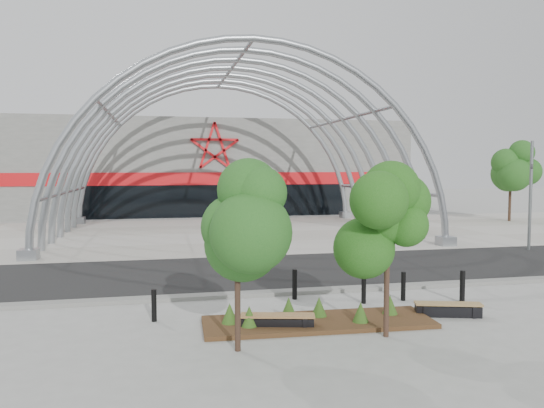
% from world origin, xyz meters
% --- Properties ---
extents(ground, '(140.00, 140.00, 0.00)m').
position_xyz_m(ground, '(0.00, 0.00, 0.00)').
color(ground, gray).
rests_on(ground, ground).
extents(road, '(140.00, 7.00, 0.02)m').
position_xyz_m(road, '(0.00, 3.50, 0.01)').
color(road, black).
rests_on(road, ground).
extents(forecourt, '(60.00, 17.00, 0.04)m').
position_xyz_m(forecourt, '(0.00, 15.50, 0.02)').
color(forecourt, '#A6A095').
rests_on(forecourt, ground).
extents(kerb, '(60.00, 0.50, 0.12)m').
position_xyz_m(kerb, '(0.00, -0.25, 0.06)').
color(kerb, slate).
rests_on(kerb, ground).
extents(arena_building, '(34.00, 15.24, 8.00)m').
position_xyz_m(arena_building, '(0.00, 33.45, 3.99)').
color(arena_building, slate).
rests_on(arena_building, ground).
extents(vault_canopy, '(20.80, 15.80, 20.36)m').
position_xyz_m(vault_canopy, '(0.00, 15.50, 0.02)').
color(vault_canopy, '#92979C').
rests_on(vault_canopy, ground).
extents(planting_bed, '(6.02, 2.07, 0.63)m').
position_xyz_m(planting_bed, '(-0.47, -3.56, 0.15)').
color(planting_bed, '#3E2B18').
rests_on(planting_bed, ground).
extents(signal_pole, '(0.38, 0.74, 5.33)m').
position_xyz_m(signal_pole, '(13.28, 5.96, 2.79)').
color(signal_pole, slate).
rests_on(signal_pole, ground).
extents(street_tree_0, '(1.78, 1.78, 4.05)m').
position_xyz_m(street_tree_0, '(-2.73, -5.12, 2.91)').
color(street_tree_0, black).
rests_on(street_tree_0, ground).
extents(street_tree_1, '(1.62, 1.62, 3.83)m').
position_xyz_m(street_tree_1, '(0.92, -4.88, 2.75)').
color(street_tree_1, '#321D17').
rests_on(street_tree_1, ground).
extents(bench_0, '(1.90, 0.82, 0.39)m').
position_xyz_m(bench_0, '(-1.52, -3.81, 0.19)').
color(bench_0, black).
rests_on(bench_0, ground).
extents(bench_1, '(1.83, 0.88, 0.38)m').
position_xyz_m(bench_1, '(3.30, -3.63, 0.18)').
color(bench_1, black).
rests_on(bench_1, ground).
extents(bollard_0, '(0.14, 0.14, 0.86)m').
position_xyz_m(bollard_0, '(-4.57, -2.44, 0.43)').
color(bollard_0, black).
rests_on(bollard_0, ground).
extents(bollard_1, '(0.15, 0.15, 0.93)m').
position_xyz_m(bollard_1, '(-0.34, -0.94, 0.47)').
color(bollard_1, black).
rests_on(bollard_1, ground).
extents(bollard_2, '(0.14, 0.14, 0.87)m').
position_xyz_m(bollard_2, '(1.56, -1.85, 0.44)').
color(bollard_2, black).
rests_on(bollard_2, ground).
extents(bollard_3, '(0.14, 0.14, 0.89)m').
position_xyz_m(bollard_3, '(2.87, -1.79, 0.44)').
color(bollard_3, black).
rests_on(bollard_3, ground).
extents(bollard_4, '(0.16, 0.16, 0.97)m').
position_xyz_m(bollard_4, '(4.50, -2.38, 0.49)').
color(bollard_4, black).
rests_on(bollard_4, ground).
extents(bg_tree_1, '(2.70, 2.70, 5.91)m').
position_xyz_m(bg_tree_1, '(21.00, 18.00, 4.25)').
color(bg_tree_1, black).
rests_on(bg_tree_1, ground).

